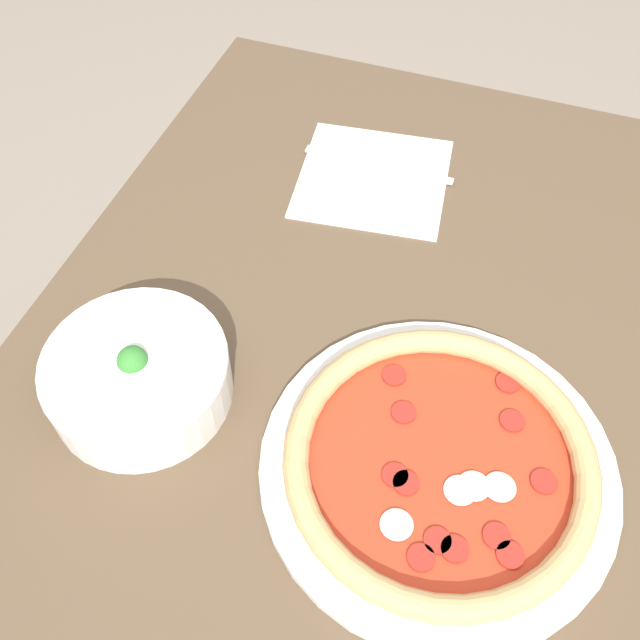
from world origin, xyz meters
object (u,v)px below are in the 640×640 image
at_px(pizza, 439,463).
at_px(fork, 368,190).
at_px(bowl, 137,374).
at_px(knife, 385,166).

distance_m(pizza, fork, 0.41).
bearing_deg(bowl, fork, -19.71).
xyz_separation_m(bowl, knife, (0.43, -0.14, -0.03)).
relative_size(pizza, bowl, 1.84).
height_order(bowl, fork, bowl).
distance_m(pizza, bowl, 0.32).
relative_size(bowl, fork, 1.13).
relative_size(bowl, knife, 0.92).
height_order(pizza, fork, pizza).
relative_size(fork, knife, 0.81).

